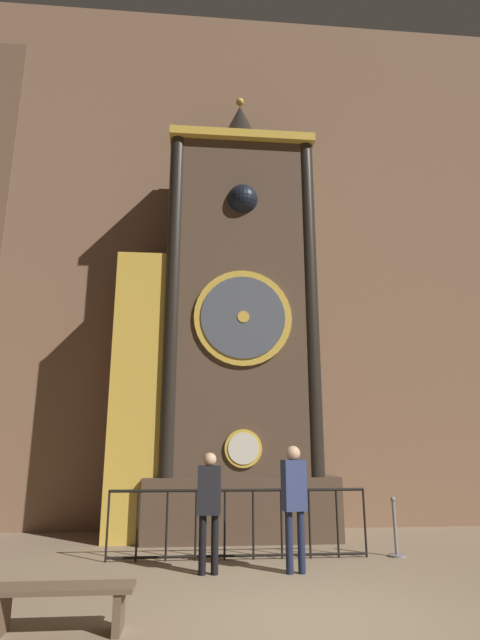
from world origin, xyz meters
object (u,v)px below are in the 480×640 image
object	(u,v)px
clock_tower	(226,332)
stanchion_post	(396,537)
visitor_near	(209,500)
visitor_far	(294,494)
visitor_bench	(62,599)

from	to	relation	value
clock_tower	stanchion_post	bearing A→B (deg)	-34.61
visitor_near	visitor_far	distance (m)	1.28
visitor_near	visitor_bench	bearing A→B (deg)	-118.55
clock_tower	visitor_bench	size ratio (longest dim) A/B	7.24
visitor_far	visitor_bench	bearing A→B (deg)	-154.22
visitor_near	visitor_bench	size ratio (longest dim) A/B	1.20
stanchion_post	visitor_bench	size ratio (longest dim) A/B	0.67
clock_tower	visitor_bench	bearing A→B (deg)	-110.75
clock_tower	visitor_near	xyz separation A→B (m)	(-0.41, -2.88, -3.24)
clock_tower	stanchion_post	size ratio (longest dim) A/B	10.78
visitor_near	stanchion_post	world-z (taller)	visitor_near
visitor_far	stanchion_post	distance (m)	2.31
visitor_bench	clock_tower	bearing A→B (deg)	69.25
visitor_near	visitor_bench	distance (m)	2.80
visitor_near	stanchion_post	size ratio (longest dim) A/B	1.78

